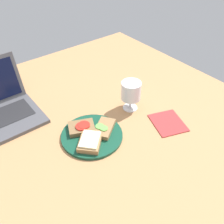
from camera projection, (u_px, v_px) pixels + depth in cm
name	position (u px, v px, depth cm)	size (l,w,h in cm)	color
wooden_table	(97.00, 128.00, 104.61)	(140.00, 140.00, 3.00)	#B27F51
plate	(92.00, 135.00, 98.12)	(24.23, 24.23, 1.20)	#144733
sandwich_with_tomato	(82.00, 127.00, 99.08)	(12.44, 11.23, 2.60)	brown
sandwich_with_cheese	(90.00, 141.00, 92.99)	(12.94, 12.87, 2.81)	#937047
sandwich_with_cucumber	(103.00, 128.00, 98.83)	(12.64, 11.49, 2.31)	#937047
wine_glass	(130.00, 92.00, 106.94)	(8.56, 8.56, 13.44)	white
napkin	(168.00, 123.00, 104.41)	(12.37, 14.34, 0.40)	#B23333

